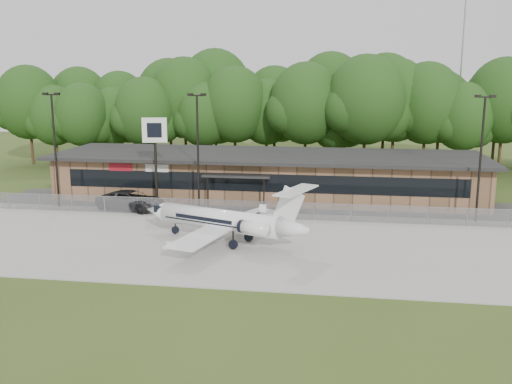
% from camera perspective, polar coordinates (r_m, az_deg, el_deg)
% --- Properties ---
extents(ground, '(160.00, 160.00, 0.00)m').
position_cam_1_polar(ground, '(33.34, -4.34, -9.03)').
color(ground, '#364B1A').
rests_on(ground, ground).
extents(apron, '(64.00, 18.00, 0.08)m').
position_cam_1_polar(apron, '(40.75, -1.81, -5.05)').
color(apron, '#9E9B93').
rests_on(apron, ground).
extents(parking_lot, '(50.00, 9.00, 0.06)m').
position_cam_1_polar(parking_lot, '(51.72, 0.50, -1.44)').
color(parking_lot, '#383835').
rests_on(parking_lot, ground).
extents(terminal, '(41.00, 11.65, 4.30)m').
position_cam_1_polar(terminal, '(55.61, 1.15, 1.74)').
color(terminal, '#8C6246').
rests_on(terminal, ground).
extents(fence, '(46.00, 0.04, 1.52)m').
position_cam_1_polar(fence, '(47.22, -0.28, -1.78)').
color(fence, gray).
rests_on(fence, ground).
extents(treeline, '(72.00, 12.00, 15.00)m').
position_cam_1_polar(treeline, '(72.84, 3.05, 8.31)').
color(treeline, '#153D13').
rests_on(treeline, ground).
extents(radio_mast, '(0.20, 0.20, 25.00)m').
position_cam_1_polar(radio_mast, '(79.76, 19.82, 11.53)').
color(radio_mast, gray).
rests_on(radio_mast, ground).
extents(light_pole_left, '(1.55, 0.30, 10.23)m').
position_cam_1_polar(light_pole_left, '(53.50, -19.50, 4.80)').
color(light_pole_left, black).
rests_on(light_pole_left, ground).
extents(light_pole_mid, '(1.55, 0.30, 10.23)m').
position_cam_1_polar(light_pole_mid, '(48.76, -5.84, 4.80)').
color(light_pole_mid, black).
rests_on(light_pole_mid, ground).
extents(light_pole_right, '(1.55, 0.30, 10.23)m').
position_cam_1_polar(light_pole_right, '(48.45, 21.60, 4.00)').
color(light_pole_right, black).
rests_on(light_pole_right, ground).
extents(business_jet, '(13.38, 11.97, 4.58)m').
position_cam_1_polar(business_jet, '(40.12, -3.00, -2.97)').
color(business_jet, white).
rests_on(business_jet, ground).
extents(suv, '(6.65, 4.17, 1.71)m').
position_cam_1_polar(suv, '(51.40, -12.34, -0.85)').
color(suv, '#303032').
rests_on(suv, ground).
extents(pole_sign, '(2.14, 0.65, 8.14)m').
position_cam_1_polar(pole_sign, '(50.12, -10.08, 5.15)').
color(pole_sign, black).
rests_on(pole_sign, ground).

